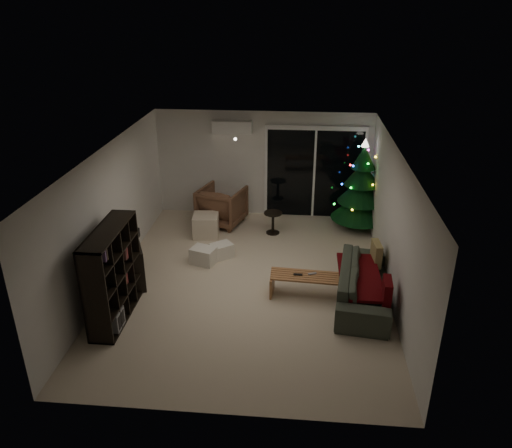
{
  "coord_description": "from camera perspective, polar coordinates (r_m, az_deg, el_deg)",
  "views": [
    {
      "loc": [
        0.85,
        -7.95,
        4.81
      ],
      "look_at": [
        0.1,
        0.3,
        1.05
      ],
      "focal_mm": 35.0,
      "sensor_mm": 36.0,
      "label": 1
    }
  ],
  "objects": [
    {
      "name": "room",
      "position": [
        10.18,
        2.61,
        2.52
      ],
      "size": [
        6.5,
        7.51,
        2.6
      ],
      "color": "beige",
      "rests_on": "ground"
    },
    {
      "name": "media_cabinet",
      "position": [
        9.56,
        -14.4,
        -3.96
      ],
      "size": [
        0.92,
        1.32,
        0.78
      ],
      "primitive_type": "cube",
      "rotation": [
        0.0,
        0.0,
        0.41
      ],
      "color": "black",
      "rests_on": "floor"
    },
    {
      "name": "cushion_a",
      "position": [
        9.32,
        13.58,
        -3.3
      ],
      "size": [
        0.16,
        0.43,
        0.42
      ],
      "primitive_type": "cube",
      "rotation": [
        0.0,
        0.0,
        0.09
      ],
      "color": "tan",
      "rests_on": "sofa"
    },
    {
      "name": "sofa",
      "position": [
        8.84,
        12.34,
        -6.7
      ],
      "size": [
        1.14,
        2.3,
        0.65
      ],
      "primitive_type": "imported",
      "rotation": [
        0.0,
        0.0,
        1.44
      ],
      "color": "#383A35",
      "rests_on": "floor"
    },
    {
      "name": "bookshelf",
      "position": [
        8.4,
        -17.26,
        -5.43
      ],
      "size": [
        0.88,
        1.61,
        1.57
      ],
      "primitive_type": null,
      "rotation": [
        0.0,
        0.0,
        0.33
      ],
      "color": "black",
      "rests_on": "floor"
    },
    {
      "name": "remote_a",
      "position": [
        8.78,
        4.82,
        -5.77
      ],
      "size": [
        0.16,
        0.05,
        0.02
      ],
      "primitive_type": "cube",
      "color": "black",
      "rests_on": "coffee_table"
    },
    {
      "name": "cardboard_box_a",
      "position": [
        9.93,
        -6.01,
        -3.61
      ],
      "size": [
        0.55,
        0.48,
        0.33
      ],
      "primitive_type": "cube",
      "rotation": [
        0.0,
        0.0,
        -0.32
      ],
      "color": "silver",
      "rests_on": "floor"
    },
    {
      "name": "floor_lamp",
      "position": [
        12.02,
        -2.25,
        5.61
      ],
      "size": [
        0.3,
        0.3,
        1.87
      ],
      "primitive_type": "cylinder",
      "color": "black",
      "rests_on": "floor"
    },
    {
      "name": "sofa_throw",
      "position": [
        8.76,
        11.77,
        -5.88
      ],
      "size": [
        0.69,
        1.59,
        0.05
      ],
      "primitive_type": "cube",
      "color": "#4D0407",
      "rests_on": "sofa"
    },
    {
      "name": "armchair",
      "position": [
        11.53,
        -3.92,
        2.1
      ],
      "size": [
        1.19,
        1.21,
        0.88
      ],
      "primitive_type": "imported",
      "rotation": [
        0.0,
        0.0,
        2.84
      ],
      "color": "brown",
      "rests_on": "floor"
    },
    {
      "name": "side_table",
      "position": [
        11.09,
        1.94,
        0.14
      ],
      "size": [
        0.48,
        0.48,
        0.5
      ],
      "primitive_type": "cylinder",
      "rotation": [
        0.0,
        0.0,
        0.22
      ],
      "color": "black",
      "rests_on": "floor"
    },
    {
      "name": "ottoman",
      "position": [
        11.03,
        -5.74,
        -0.16
      ],
      "size": [
        0.6,
        0.6,
        0.49
      ],
      "primitive_type": "cube",
      "rotation": [
        0.0,
        0.0,
        0.1
      ],
      "color": "beige",
      "rests_on": "floor"
    },
    {
      "name": "cushion_b",
      "position": [
        8.2,
        14.72,
        -7.51
      ],
      "size": [
        0.16,
        0.43,
        0.42
      ],
      "primitive_type": "cube",
      "rotation": [
        0.0,
        0.0,
        -0.07
      ],
      "color": "#4D0407",
      "rests_on": "sofa"
    },
    {
      "name": "remote_b",
      "position": [
        8.83,
        6.45,
        -5.66
      ],
      "size": [
        0.15,
        0.09,
        0.02
      ],
      "primitive_type": "cube",
      "rotation": [
        0.0,
        0.0,
        0.35
      ],
      "color": "slate",
      "rests_on": "coffee_table"
    },
    {
      "name": "coffee_table",
      "position": [
        8.89,
        5.75,
        -6.97
      ],
      "size": [
        1.29,
        0.52,
        0.4
      ],
      "primitive_type": null,
      "rotation": [
        0.0,
        0.0,
        -0.07
      ],
      "color": "#A17340",
      "rests_on": "floor"
    },
    {
      "name": "cardboard_box_b",
      "position": [
        10.13,
        -3.96,
        -3.05
      ],
      "size": [
        0.52,
        0.5,
        0.29
      ],
      "primitive_type": "cube",
      "rotation": [
        0.0,
        0.0,
        0.66
      ],
      "color": "silver",
      "rests_on": "floor"
    },
    {
      "name": "stereo",
      "position": [
        9.36,
        -14.69,
        -1.42
      ],
      "size": [
        0.39,
        0.47,
        0.17
      ],
      "primitive_type": "cube",
      "color": "black",
      "rests_on": "media_cabinet"
    },
    {
      "name": "christmas_tree",
      "position": [
        11.34,
        11.98,
        4.44
      ],
      "size": [
        1.39,
        1.39,
        2.07
      ],
      "primitive_type": "cone",
      "rotation": [
        0.0,
        0.0,
        0.09
      ],
      "color": "#0A3C16",
      "rests_on": "floor"
    }
  ]
}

